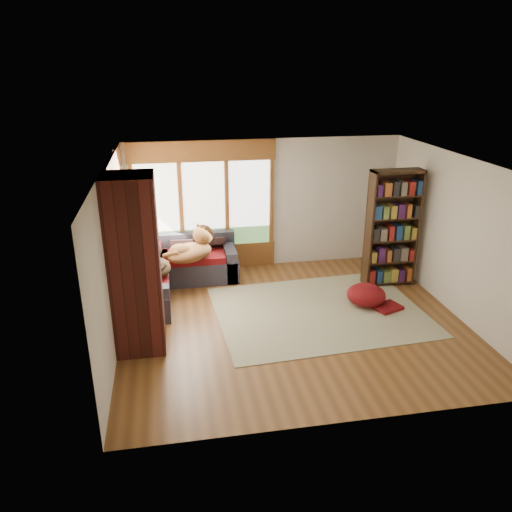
{
  "coord_description": "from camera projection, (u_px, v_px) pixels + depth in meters",
  "views": [
    {
      "loc": [
        -1.85,
        -7.01,
        3.99
      ],
      "look_at": [
        -0.5,
        0.61,
        0.95
      ],
      "focal_mm": 35.0,
      "sensor_mm": 36.0,
      "label": 1
    }
  ],
  "objects": [
    {
      "name": "floor",
      "position": [
        292.0,
        321.0,
        8.19
      ],
      "size": [
        5.5,
        5.5,
        0.0
      ],
      "primitive_type": "plane",
      "color": "brown",
      "rests_on": "ground"
    },
    {
      "name": "wall_back",
      "position": [
        264.0,
        204.0,
        10.0
      ],
      "size": [
        5.5,
        0.04,
        2.6
      ],
      "primitive_type": "cube",
      "color": "silver",
      "rests_on": "ground"
    },
    {
      "name": "bookshelf",
      "position": [
        392.0,
        229.0,
        9.17
      ],
      "size": [
        0.94,
        0.31,
        2.2
      ],
      "color": "#331F11",
      "rests_on": "ground"
    },
    {
      "name": "windows_left",
      "position": [
        120.0,
        230.0,
        8.35
      ],
      "size": [
        0.1,
        2.62,
        1.9
      ],
      "color": "brown",
      "rests_on": "wall_left"
    },
    {
      "name": "throw_pillows",
      "position": [
        170.0,
        246.0,
        9.29
      ],
      "size": [
        1.98,
        1.68,
        0.45
      ],
      "color": "black",
      "rests_on": "sectional_sofa"
    },
    {
      "name": "sectional_sofa",
      "position": [
        169.0,
        272.0,
        9.32
      ],
      "size": [
        2.2,
        2.2,
        0.8
      ],
      "rotation": [
        0.0,
        0.0,
        0.03
      ],
      "color": "#282731",
      "rests_on": "ground"
    },
    {
      "name": "wall_right",
      "position": [
        458.0,
        237.0,
        8.16
      ],
      "size": [
        0.04,
        5.0,
        2.6
      ],
      "primitive_type": "cube",
      "color": "silver",
      "rests_on": "ground"
    },
    {
      "name": "wall_front",
      "position": [
        351.0,
        326.0,
        5.42
      ],
      "size": [
        5.5,
        0.04,
        2.6
      ],
      "primitive_type": "cube",
      "color": "silver",
      "rests_on": "ground"
    },
    {
      "name": "wall_left",
      "position": [
        111.0,
        258.0,
        7.27
      ],
      "size": [
        0.04,
        5.0,
        2.6
      ],
      "primitive_type": "cube",
      "color": "silver",
      "rests_on": "ground"
    },
    {
      "name": "roller_blind",
      "position": [
        123.0,
        194.0,
        8.97
      ],
      "size": [
        0.03,
        0.72,
        0.9
      ],
      "primitive_type": "cube",
      "color": "#889966",
      "rests_on": "wall_left"
    },
    {
      "name": "ceiling",
      "position": [
        297.0,
        163.0,
        7.24
      ],
      "size": [
        5.5,
        5.5,
        0.0
      ],
      "primitive_type": "plane",
      "color": "white"
    },
    {
      "name": "dog_brindle",
      "position": [
        156.0,
        262.0,
        8.59
      ],
      "size": [
        0.6,
        0.85,
        0.43
      ],
      "rotation": [
        0.0,
        0.0,
        1.73
      ],
      "color": "black",
      "rests_on": "sectional_sofa"
    },
    {
      "name": "pouf",
      "position": [
        366.0,
        294.0,
        8.68
      ],
      "size": [
        0.84,
        0.84,
        0.36
      ],
      "primitive_type": "ellipsoid",
      "rotation": [
        0.0,
        0.0,
        -0.3
      ],
      "color": "maroon",
      "rests_on": "area_rug"
    },
    {
      "name": "dog_tan",
      "position": [
        192.0,
        247.0,
        9.13
      ],
      "size": [
        1.1,
        1.02,
        0.54
      ],
      "rotation": [
        0.0,
        0.0,
        0.6
      ],
      "color": "brown",
      "rests_on": "sectional_sofa"
    },
    {
      "name": "brick_chimney",
      "position": [
        135.0,
        266.0,
        7.0
      ],
      "size": [
        0.7,
        0.7,
        2.6
      ],
      "primitive_type": "cube",
      "color": "#471914",
      "rests_on": "ground"
    },
    {
      "name": "windows_back",
      "position": [
        204.0,
        205.0,
        9.76
      ],
      "size": [
        2.82,
        0.1,
        1.9
      ],
      "color": "brown",
      "rests_on": "wall_back"
    },
    {
      "name": "area_rug",
      "position": [
        319.0,
        311.0,
        8.5
      ],
      "size": [
        3.6,
        2.84,
        0.01
      ],
      "primitive_type": "cube",
      "rotation": [
        0.0,
        0.0,
        0.06
      ],
      "color": "beige",
      "rests_on": "ground"
    }
  ]
}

